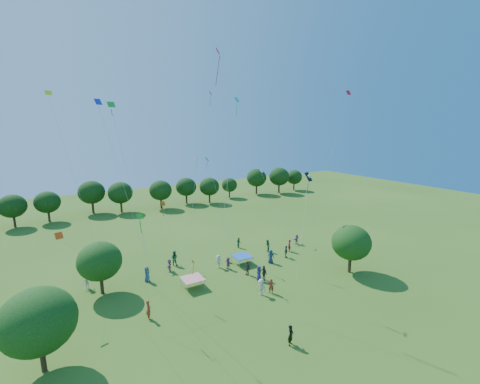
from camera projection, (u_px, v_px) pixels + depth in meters
The scene contains 40 objects.
near_tree_west at pixel (38, 321), 22.23m from camera, with size 5.14×5.14×6.28m.
near_tree_north at pixel (100, 261), 33.05m from camera, with size 4.45×4.45×5.61m.
near_tree_east at pixel (351, 243), 37.94m from camera, with size 4.59×4.59×5.82m.
treeline at pixel (130, 191), 66.36m from camera, with size 88.01×8.77×6.77m.
tent_red_stripe at pixel (193, 279), 34.76m from camera, with size 2.20×2.20×1.10m.
tent_blue at pixel (242, 256), 40.80m from camera, with size 2.20×2.20×1.10m.
man_in_black at pixel (291, 335), 25.59m from camera, with size 0.65×0.42×1.73m, color black.
crowd_person_0 at pixel (147, 274), 36.18m from camera, with size 0.87×0.47×1.77m, color navy.
crowd_person_1 at pixel (149, 310), 29.10m from camera, with size 0.68×0.44×1.82m, color #9F2F1C.
crowd_person_2 at pixel (267, 246), 44.78m from camera, with size 0.87×0.47×1.76m, color #275B37.
crowd_person_3 at pixel (261, 287), 33.22m from camera, with size 1.17×0.52×1.78m, color #B1AF8E.
crowd_person_4 at pixel (247, 268), 37.81m from camera, with size 1.02×0.46×1.73m, color #453937.
crowd_person_5 at pixel (169, 265), 38.65m from camera, with size 1.50×0.53×1.60m, color #A86289.
crowd_person_6 at pixel (271, 256), 41.09m from camera, with size 0.88×0.48×1.79m, color navy.
crowd_person_7 at pixel (289, 246), 44.94m from camera, with size 0.65×0.42×1.75m, color maroon.
crowd_person_8 at pixel (239, 243), 46.45m from camera, with size 0.73×0.39×1.48m, color #285F37.
crowd_person_9 at pixel (219, 261), 39.70m from camera, with size 1.09×0.49×1.67m, color #C5B09D.
crowd_person_10 at pixel (264, 273), 36.55m from camera, with size 1.02×0.47×1.75m, color #3F3632.
crowd_person_11 at pixel (228, 263), 39.34m from camera, with size 1.44×0.52×1.55m, color #844D76.
crowd_person_12 at pixel (259, 273), 36.42m from camera, with size 0.86×0.46×1.73m, color navy.
crowd_person_13 at pixel (271, 286), 33.68m from camera, with size 0.59×0.38×1.59m, color maroon.
crowd_person_14 at pixel (174, 258), 40.46m from camera, with size 0.94×0.51×1.90m, color #275C36.
crowd_person_15 at pixel (87, 282), 34.56m from camera, with size 1.05×0.47×1.61m, color #BFB398.
crowd_person_16 at pixel (286, 252), 42.80m from camera, with size 0.98×0.45×1.67m, color #3E3A32.
crowd_person_17 at pixel (296, 239), 47.76m from camera, with size 1.44×0.51×1.54m, color #9A5B9D.
pirate_kite at pixel (309, 178), 40.28m from camera, with size 7.33×6.46×10.26m.
red_high_kite at pixel (221, 100), 32.53m from camera, with size 1.22×5.31×23.72m.
small_kite_0 at pixel (165, 211), 40.32m from camera, with size 0.95×3.61×6.67m.
small_kite_1 at pixel (188, 271), 30.17m from camera, with size 4.54×2.67×3.39m.
small_kite_2 at pixel (64, 144), 31.07m from camera, with size 3.76×2.96×19.16m.
small_kite_3 at pixel (120, 143), 30.25m from camera, with size 3.32×0.84×18.15m.
small_kite_4 at pixel (211, 174), 42.28m from camera, with size 3.33×1.50×12.03m.
small_kite_5 at pixel (215, 128), 43.61m from camera, with size 1.10×3.54×20.62m.
small_kite_6 at pixel (265, 180), 49.39m from camera, with size 1.20×6.53×9.54m.
small_kite_7 at pixel (233, 136), 35.88m from camera, with size 2.27×1.68×19.07m.
small_kite_8 at pixel (335, 140), 36.83m from camera, with size 0.67×6.42×19.73m.
small_kite_9 at pixel (66, 241), 29.80m from camera, with size 4.36×5.76×6.59m.
small_kite_10 at pixel (195, 176), 38.31m from camera, with size 1.79×0.59×12.83m.
small_kite_11 at pixel (142, 231), 27.86m from camera, with size 0.62×2.91×8.44m.
small_kite_12 at pixel (113, 152), 28.53m from camera, with size 4.59×2.86×18.19m.
Camera 1 is at (-15.65, -12.09, 17.17)m, focal length 24.00 mm.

